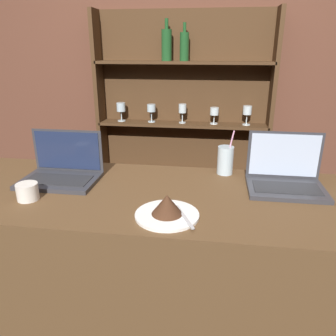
{
  "coord_description": "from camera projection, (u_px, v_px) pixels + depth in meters",
  "views": [
    {
      "loc": [
        0.23,
        -0.88,
        1.56
      ],
      "look_at": [
        0.05,
        0.36,
        1.09
      ],
      "focal_mm": 35.0,
      "sensor_mm": 36.0,
      "label": 1
    }
  ],
  "objects": [
    {
      "name": "back_wall",
      "position": [
        187.0,
        75.0,
        2.5
      ],
      "size": [
        7.0,
        0.06,
        2.7
      ],
      "color": "brown",
      "rests_on": "ground_plane"
    },
    {
      "name": "coffee_cup",
      "position": [
        27.0,
        192.0,
        1.28
      ],
      "size": [
        0.08,
        0.08,
        0.07
      ],
      "color": "silver",
      "rests_on": "bar_counter"
    },
    {
      "name": "laptop_far",
      "position": [
        285.0,
        177.0,
        1.38
      ],
      "size": [
        0.31,
        0.23,
        0.23
      ],
      "color": "#333338",
      "rests_on": "bar_counter"
    },
    {
      "name": "back_shelf",
      "position": [
        182.0,
        130.0,
        2.57
      ],
      "size": [
        1.32,
        0.18,
        1.81
      ],
      "color": "#472D19",
      "rests_on": "ground_plane"
    },
    {
      "name": "water_glass",
      "position": [
        225.0,
        160.0,
        1.53
      ],
      "size": [
        0.07,
        0.07,
        0.21
      ],
      "color": "silver",
      "rests_on": "bar_counter"
    },
    {
      "name": "bar_counter",
      "position": [
        157.0,
        290.0,
        1.52
      ],
      "size": [
        2.08,
        0.66,
        0.99
      ],
      "color": "brown",
      "rests_on": "ground_plane"
    },
    {
      "name": "cake_plate",
      "position": [
        167.0,
        208.0,
        1.15
      ],
      "size": [
        0.23,
        0.23,
        0.08
      ],
      "color": "white",
      "rests_on": "bar_counter"
    },
    {
      "name": "laptop_near",
      "position": [
        62.0,
        170.0,
        1.47
      ],
      "size": [
        0.33,
        0.23,
        0.21
      ],
      "color": "#333338",
      "rests_on": "bar_counter"
    }
  ]
}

